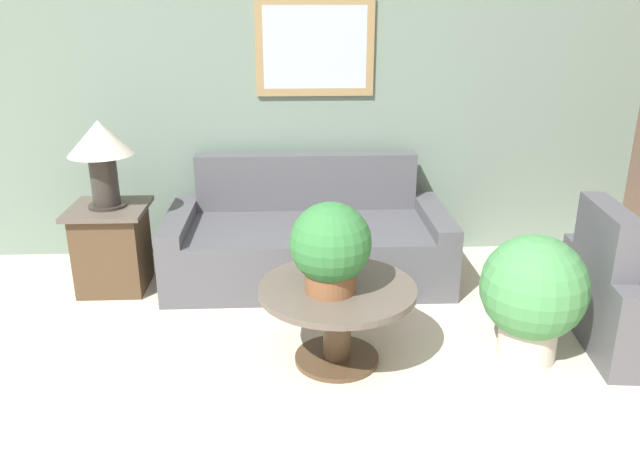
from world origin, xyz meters
TOP-DOWN VIEW (x-y plane):
  - wall_back at (0.00, 3.15)m, footprint 7.50×0.09m
  - couch_main at (-0.05, 2.57)m, footprint 2.15×1.00m
  - coffee_table at (0.09, 1.30)m, footprint 0.93×0.93m
  - side_table at (-1.52, 2.42)m, footprint 0.56×0.56m
  - table_lamp at (-1.52, 2.42)m, footprint 0.46×0.46m
  - potted_plant_on_table at (0.04, 1.24)m, footprint 0.46×0.46m
  - potted_plant_floor at (1.26, 1.29)m, footprint 0.63×0.63m

SIDE VIEW (x-z plane):
  - couch_main at x=-0.05m, z-range -0.17..0.74m
  - side_table at x=-1.52m, z-range 0.01..0.65m
  - coffee_table at x=0.09m, z-range 0.11..0.61m
  - potted_plant_floor at x=1.26m, z-range 0.04..0.82m
  - potted_plant_on_table at x=0.04m, z-range 0.51..1.03m
  - table_lamp at x=-1.52m, z-range 0.77..1.40m
  - wall_back at x=0.00m, z-range 0.01..2.61m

